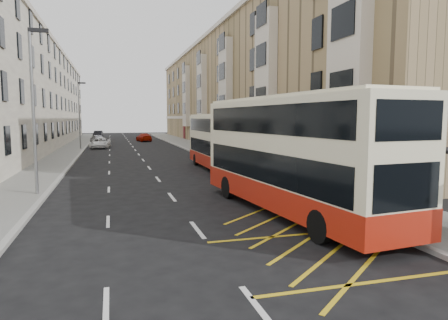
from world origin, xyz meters
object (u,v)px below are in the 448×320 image
object	(u,v)px
pedestrian_mid	(429,192)
white_van	(100,143)
car_silver	(98,139)
pedestrian_near	(410,205)
pedestrian_far	(322,180)
street_lamp_far	(80,112)
double_decker_rear	(219,142)
double_decker_front	(291,155)
street_lamp_near	(34,102)
car_dark	(98,134)
car_red	(144,137)

from	to	relation	value
pedestrian_mid	white_van	xyz separation A→B (m)	(-12.88, 41.47, -0.43)
pedestrian_mid	car_silver	xyz separation A→B (m)	(-13.42, 50.56, -0.41)
pedestrian_near	pedestrian_far	distance (m)	6.35
pedestrian_near	white_van	size ratio (longest dim) A/B	0.37
street_lamp_far	double_decker_rear	world-z (taller)	street_lamp_far
double_decker_front	street_lamp_near	bearing A→B (deg)	142.02
street_lamp_near	car_silver	size ratio (longest dim) A/B	1.97
double_decker_front	car_silver	world-z (taller)	double_decker_front
pedestrian_far	car_dark	world-z (taller)	pedestrian_far
double_decker_rear	pedestrian_near	world-z (taller)	double_decker_rear
car_dark	car_silver	bearing A→B (deg)	-83.46
pedestrian_near	car_red	distance (m)	57.12
pedestrian_mid	car_dark	xyz separation A→B (m)	(-13.95, 69.13, -0.39)
street_lamp_near	pedestrian_near	distance (m)	17.10
double_decker_front	double_decker_rear	world-z (taller)	double_decker_front
street_lamp_near	pedestrian_far	size ratio (longest dim) A/B	5.15
double_decker_rear	pedestrian_near	size ratio (longest dim) A/B	5.84
car_dark	street_lamp_far	bearing A→B (deg)	-87.28
white_van	car_silver	bearing A→B (deg)	99.35
pedestrian_mid	car_dark	bearing A→B (deg)	110.42
pedestrian_far	car_silver	bearing A→B (deg)	-70.21
street_lamp_far	car_silver	xyz separation A→B (m)	(1.68, 11.48, -3.94)
double_decker_front	white_van	bearing A→B (deg)	96.28
double_decker_front	pedestrian_near	world-z (taller)	double_decker_front
double_decker_front	car_silver	xyz separation A→B (m)	(-8.84, 48.12, -1.71)
pedestrian_near	white_van	bearing A→B (deg)	-117.44
white_van	car_red	bearing A→B (deg)	70.52
pedestrian_near	car_dark	world-z (taller)	pedestrian_near
street_lamp_far	pedestrian_mid	world-z (taller)	street_lamp_far
double_decker_rear	car_silver	distance (m)	35.43
street_lamp_near	white_van	bearing A→B (deg)	86.08
car_silver	car_red	size ratio (longest dim) A/B	0.89
double_decker_rear	white_van	bearing A→B (deg)	109.80
pedestrian_far	double_decker_front	bearing A→B (deg)	46.10
double_decker_rear	car_red	distance (m)	39.02
double_decker_front	pedestrian_near	distance (m)	4.85
pedestrian_near	pedestrian_far	xyz separation A→B (m)	(0.37, 6.34, -0.12)
double_decker_front	car_red	world-z (taller)	double_decker_front
street_lamp_near	double_decker_rear	xyz separation A→B (m)	(11.30, 7.41, -2.52)
pedestrian_near	double_decker_rear	bearing A→B (deg)	-126.34
double_decker_rear	car_silver	world-z (taller)	double_decker_rear
double_decker_rear	pedestrian_mid	bearing A→B (deg)	-77.19
white_van	street_lamp_near	bearing A→B (deg)	-87.99
pedestrian_far	car_red	xyz separation A→B (m)	(-4.41, 50.63, -0.27)
car_silver	car_red	world-z (taller)	car_silver
pedestrian_near	white_van	world-z (taller)	pedestrian_near
car_red	white_van	bearing A→B (deg)	54.83
car_red	car_dark	bearing A→B (deg)	-70.51
double_decker_rear	pedestrian_far	distance (m)	11.94
street_lamp_near	pedestrian_near	xyz separation A→B (m)	(12.88, -10.65, -3.59)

